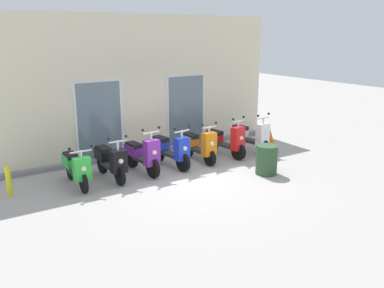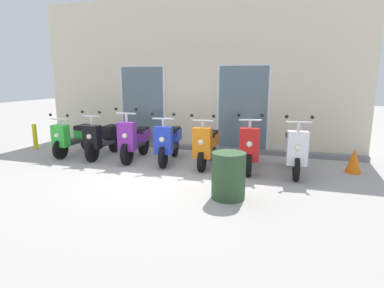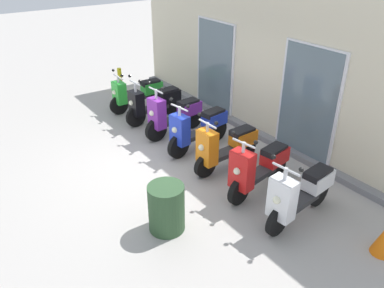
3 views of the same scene
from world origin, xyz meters
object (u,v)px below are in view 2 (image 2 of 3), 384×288
(scooter_purple, at_px, (135,140))
(trash_bin, at_px, (228,176))
(curb_bollard, at_px, (35,137))
(scooter_orange, at_px, (207,145))
(scooter_white, at_px, (294,150))
(traffic_cone, at_px, (354,161))
(scooter_green, at_px, (74,136))
(scooter_red, at_px, (248,147))
(scooter_blue, at_px, (169,142))
(scooter_black, at_px, (103,138))

(scooter_purple, xyz_separation_m, trash_bin, (2.65, -1.85, -0.11))
(curb_bollard, bearing_deg, scooter_orange, -2.70)
(scooter_white, distance_m, traffic_cone, 1.31)
(curb_bollard, distance_m, trash_bin, 6.24)
(scooter_green, distance_m, scooter_red, 4.49)
(scooter_red, distance_m, curb_bollard, 5.96)
(scooter_white, height_order, trash_bin, scooter_white)
(scooter_purple, relative_size, scooter_white, 1.00)
(scooter_purple, distance_m, scooter_blue, 0.87)
(traffic_cone, bearing_deg, scooter_blue, -175.26)
(scooter_red, bearing_deg, curb_bollard, 177.43)
(scooter_green, distance_m, traffic_cone, 6.65)
(scooter_purple, distance_m, scooter_white, 3.67)
(scooter_green, distance_m, scooter_black, 0.87)
(scooter_red, bearing_deg, scooter_black, 179.49)
(scooter_purple, distance_m, traffic_cone, 4.90)
(scooter_green, relative_size, scooter_black, 0.99)
(scooter_green, xyz_separation_m, scooter_red, (4.49, -0.04, 0.02))
(scooter_black, relative_size, scooter_blue, 0.96)
(scooter_purple, relative_size, traffic_cone, 3.04)
(scooter_blue, xyz_separation_m, scooter_orange, (0.93, -0.03, -0.01))
(curb_bollard, bearing_deg, scooter_black, -5.73)
(scooter_red, bearing_deg, trash_bin, -92.29)
(scooter_purple, distance_m, curb_bollard, 3.24)
(traffic_cone, bearing_deg, scooter_red, -169.62)
(scooter_white, bearing_deg, scooter_green, 179.26)
(scooter_purple, bearing_deg, traffic_cone, 4.34)
(scooter_purple, bearing_deg, trash_bin, -34.86)
(scooter_purple, relative_size, curb_bollard, 2.26)
(traffic_cone, bearing_deg, scooter_black, -176.41)
(scooter_orange, distance_m, trash_bin, 2.04)
(traffic_cone, bearing_deg, trash_bin, -135.09)
(scooter_green, bearing_deg, scooter_blue, 0.55)
(scooter_black, distance_m, scooter_blue, 1.75)
(scooter_orange, distance_m, traffic_cone, 3.11)
(scooter_black, xyz_separation_m, scooter_blue, (1.75, 0.03, 0.00))
(scooter_orange, height_order, trash_bin, scooter_orange)
(scooter_orange, bearing_deg, scooter_blue, 178.09)
(scooter_green, relative_size, scooter_blue, 0.95)
(scooter_red, bearing_deg, scooter_purple, 179.50)
(scooter_orange, height_order, scooter_red, scooter_red)
(scooter_black, bearing_deg, scooter_purple, -0.56)
(traffic_cone, bearing_deg, curb_bollard, -179.11)
(scooter_blue, relative_size, trash_bin, 2.12)
(scooter_black, relative_size, scooter_red, 0.99)
(scooter_red, bearing_deg, traffic_cone, 10.38)
(scooter_blue, height_order, scooter_red, scooter_red)
(scooter_black, distance_m, scooter_white, 4.56)
(scooter_green, height_order, traffic_cone, scooter_green)
(scooter_purple, xyz_separation_m, scooter_red, (2.73, -0.02, -0.00))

